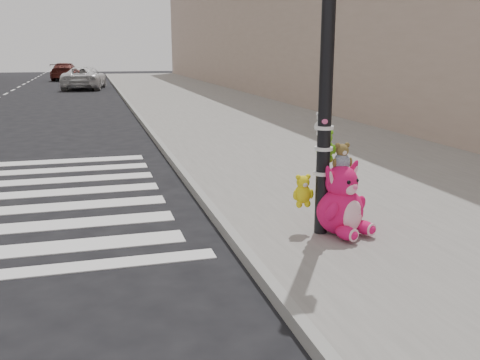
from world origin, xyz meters
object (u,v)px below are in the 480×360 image
object	(u,v)px
signal_pole	(325,100)
pink_bunny	(342,205)
car_white_near	(84,78)
red_teddy	(357,206)

from	to	relation	value
signal_pole	pink_bunny	world-z (taller)	signal_pole
car_white_near	signal_pole	bearing A→B (deg)	102.90
pink_bunny	car_white_near	bearing A→B (deg)	73.07
signal_pole	car_white_near	bearing A→B (deg)	95.75
pink_bunny	red_teddy	xyz separation A→B (m)	(0.59, 0.73, -0.27)
pink_bunny	car_white_near	xyz separation A→B (m)	(-3.13, 29.25, 0.17)
pink_bunny	car_white_near	world-z (taller)	car_white_near
red_teddy	car_white_near	size ratio (longest dim) A/B	0.04
pink_bunny	red_teddy	bearing A→B (deg)	27.94
signal_pole	red_teddy	xyz separation A→B (m)	(0.79, 0.58, -1.53)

